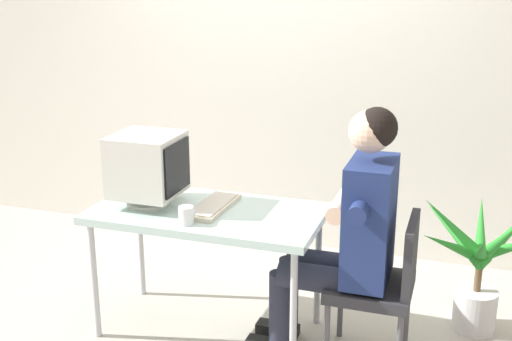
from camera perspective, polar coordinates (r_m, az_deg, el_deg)
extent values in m
plane|color=#B2ADA3|center=(3.88, -4.05, -13.56)|extent=(12.00, 12.00, 0.00)
cube|color=silver|center=(4.61, 5.82, 11.06)|extent=(8.00, 0.10, 3.00)
cylinder|color=#B7B7BC|center=(3.74, -13.87, -9.28)|extent=(0.04, 0.04, 0.68)
cylinder|color=#B7B7BC|center=(3.33, 3.27, -12.26)|extent=(0.04, 0.04, 0.68)
cylinder|color=#B7B7BC|center=(4.16, -10.00, -6.31)|extent=(0.04, 0.04, 0.68)
cylinder|color=#B7B7BC|center=(3.79, 5.41, -8.50)|extent=(0.04, 0.04, 0.68)
cube|color=silver|center=(3.57, -4.28, -3.76)|extent=(1.25, 0.65, 0.04)
cylinder|color=silver|center=(3.69, -9.30, -2.75)|extent=(0.24, 0.24, 0.02)
cylinder|color=silver|center=(3.68, -9.32, -2.30)|extent=(0.06, 0.06, 0.04)
cube|color=silver|center=(3.62, -9.46, 0.52)|extent=(0.35, 0.35, 0.34)
cube|color=black|center=(3.54, -6.87, 0.27)|extent=(0.01, 0.30, 0.28)
cube|color=beige|center=(3.58, -3.76, -3.16)|extent=(0.18, 0.44, 0.02)
cube|color=beige|center=(3.57, -3.76, -2.91)|extent=(0.15, 0.39, 0.01)
cylinder|color=#4C4C51|center=(3.43, 6.16, -14.25)|extent=(0.03, 0.03, 0.39)
cylinder|color=#4C4C51|center=(3.74, 7.37, -11.50)|extent=(0.03, 0.03, 0.39)
cylinder|color=#4C4C51|center=(3.70, 12.98, -12.14)|extent=(0.03, 0.03, 0.39)
cube|color=#2D2D33|center=(3.45, 9.90, -9.95)|extent=(0.42, 0.42, 0.06)
cube|color=#2D2D33|center=(3.34, 13.32, -7.11)|extent=(0.04, 0.38, 0.36)
cube|color=navy|center=(3.31, 9.87, -4.34)|extent=(0.22, 0.39, 0.62)
sphere|color=beige|center=(3.18, 9.92, 3.37)|extent=(0.21, 0.21, 0.21)
sphere|color=black|center=(3.17, 10.47, 3.68)|extent=(0.20, 0.20, 0.20)
cylinder|color=#262838|center=(3.38, 5.67, -9.37)|extent=(0.44, 0.14, 0.14)
cylinder|color=#262838|center=(3.54, 6.32, -8.14)|extent=(0.44, 0.14, 0.14)
cylinder|color=#262838|center=(3.54, 2.03, -12.32)|extent=(0.11, 0.11, 0.47)
cylinder|color=#262838|center=(3.69, 2.84, -11.02)|extent=(0.11, 0.11, 0.47)
cube|color=black|center=(3.81, 1.90, -13.62)|extent=(0.24, 0.09, 0.06)
cylinder|color=navy|center=(3.05, 8.96, -3.55)|extent=(0.09, 0.14, 0.09)
cylinder|color=navy|center=(3.48, 10.22, -1.05)|extent=(0.09, 0.14, 0.09)
cylinder|color=beige|center=(3.30, 7.53, -2.84)|extent=(0.09, 0.39, 0.09)
cylinder|color=silver|center=(4.01, 18.49, -11.41)|extent=(0.24, 0.24, 0.24)
cylinder|color=brown|center=(3.91, 18.80, -8.46)|extent=(0.04, 0.04, 0.21)
cone|color=#29872C|center=(3.93, 21.04, -5.23)|extent=(0.38, 0.36, 0.36)
cone|color=#29872C|center=(3.99, 18.97, -4.79)|extent=(0.09, 0.47, 0.31)
cone|color=#29872C|center=(3.93, 16.83, -5.23)|extent=(0.41, 0.36, 0.31)
cone|color=#29872C|center=(3.80, 17.01, -5.02)|extent=(0.41, 0.12, 0.41)
cone|color=#29872C|center=(3.73, 16.79, -6.38)|extent=(0.40, 0.38, 0.32)
cone|color=#29872C|center=(3.67, 19.08, -6.57)|extent=(0.08, 0.46, 0.33)
cone|color=#29872C|center=(3.72, 20.53, -5.71)|extent=(0.29, 0.33, 0.44)
cylinder|color=white|center=(3.36, -6.09, -3.92)|extent=(0.08, 0.08, 0.10)
torus|color=white|center=(3.40, -5.79, -3.67)|extent=(0.07, 0.01, 0.07)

